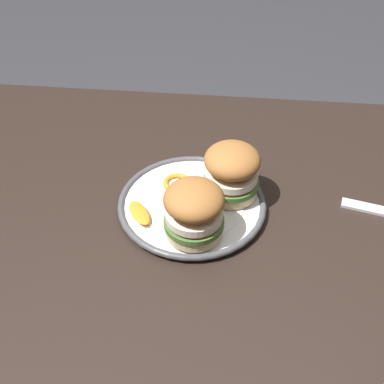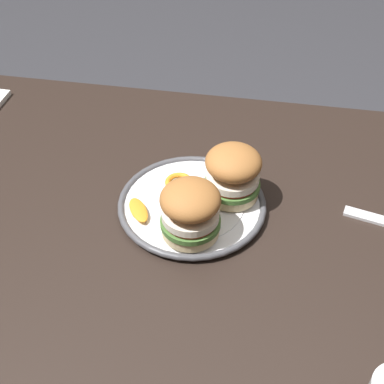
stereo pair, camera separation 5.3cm
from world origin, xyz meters
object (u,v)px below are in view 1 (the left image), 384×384
Objects in this scene: dinner_plate at (192,204)px; sandwich_half_left at (232,171)px; sandwich_half_right at (194,210)px; dining_table at (173,259)px.

sandwich_half_left is (0.07, 0.03, 0.06)m from dinner_plate.
dinner_plate is at bearing 98.17° from sandwich_half_right.
sandwich_half_left is 1.00× the size of sandwich_half_right.
dinner_plate is (0.03, 0.04, 0.10)m from dining_table.
dining_table is 0.21m from sandwich_half_left.
sandwich_half_left reaches higher than dining_table.
sandwich_half_right is at bearing -118.19° from sandwich_half_left.
dining_table is 0.12m from dinner_plate.
dining_table is 5.54× the size of dinner_plate.
dining_table is 11.06× the size of sandwich_half_right.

